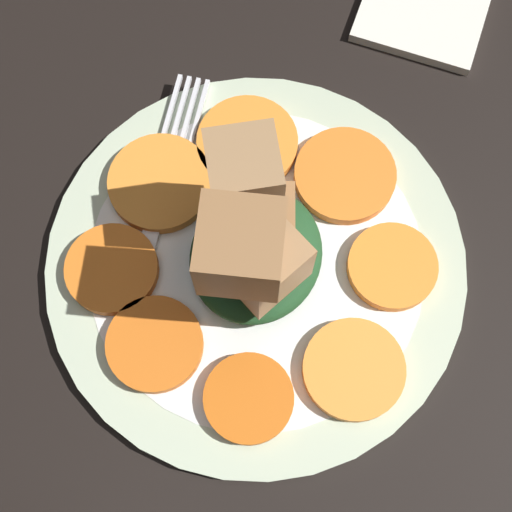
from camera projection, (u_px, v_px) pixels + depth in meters
table_slab at (256, 270)px, 48.47cm from camera, size 120.00×120.00×2.00cm
plate at (256, 263)px, 47.02cm from camera, size 27.60×27.60×1.05cm
carrot_slice_0 at (345, 175)px, 47.89cm from camera, size 6.86×6.86×0.88cm
carrot_slice_1 at (247, 143)px, 48.65cm from camera, size 6.93×6.93×0.88cm
carrot_slice_2 at (160, 183)px, 47.72cm from camera, size 7.00×7.00×0.88cm
carrot_slice_3 at (112, 269)px, 45.84cm from camera, size 6.00×6.00×0.88cm
carrot_slice_4 at (155, 344)px, 44.31cm from camera, size 6.06×6.06×0.88cm
carrot_slice_5 at (249, 398)px, 43.27cm from camera, size 5.54×5.54×0.88cm
carrot_slice_6 at (354, 369)px, 43.82cm from camera, size 6.35×6.35×0.88cm
carrot_slice_7 at (392, 267)px, 45.89cm from camera, size 5.80×5.80×0.88cm
center_pile at (253, 241)px, 42.08cm from camera, size 9.75×8.36×11.45cm
fork at (162, 194)px, 47.73cm from camera, size 19.22×4.09×0.40cm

